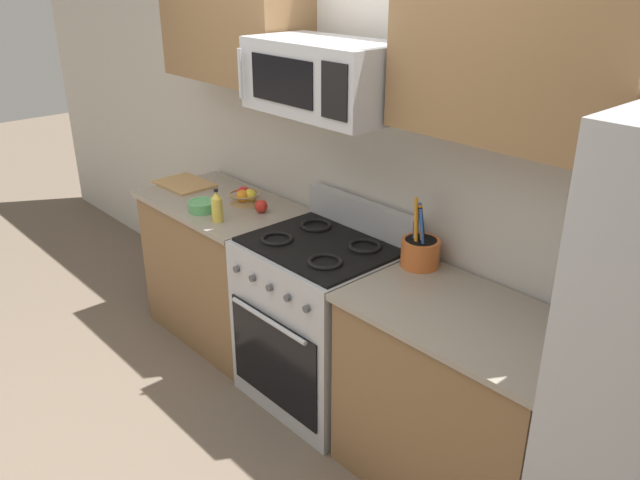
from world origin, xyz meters
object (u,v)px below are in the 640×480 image
cutting_board (184,184)px  bottle_oil (217,207)px  range_oven (320,321)px  utensil_crock (420,251)px  fruit_basket (245,197)px  microwave (325,77)px  prep_bowl (202,206)px  apple_loose (261,206)px

cutting_board → bottle_oil: bearing=-15.9°
range_oven → utensil_crock: bearing=22.9°
fruit_basket → cutting_board: 0.55m
bottle_oil → fruit_basket: bearing=114.2°
range_oven → microwave: size_ratio=1.42×
fruit_basket → microwave: bearing=-4.2°
cutting_board → prep_bowl: bearing=-19.3°
fruit_basket → prep_bowl: (-0.06, -0.26, -0.01)m
bottle_oil → prep_bowl: bottle_oil is taller
utensil_crock → apple_loose: bearing=-172.8°
apple_loose → bottle_oil: size_ratio=0.40×
apple_loose → microwave: bearing=-3.9°
utensil_crock → prep_bowl: bearing=-164.0°
microwave → prep_bowl: bearing=-166.4°
apple_loose → prep_bowl: size_ratio=0.46×
utensil_crock → apple_loose: 1.07m
utensil_crock → fruit_basket: utensil_crock is taller
cutting_board → prep_bowl: prep_bowl is taller
prep_bowl → microwave: bearing=13.6°
utensil_crock → apple_loose: utensil_crock is taller
apple_loose → cutting_board: bearing=-174.3°
range_oven → utensil_crock: (0.48, 0.20, 0.51)m
utensil_crock → prep_bowl: size_ratio=2.04×
fruit_basket → apple_loose: (0.18, -0.02, -0.01)m
utensil_crock → cutting_board: (-1.78, -0.21, -0.07)m
microwave → cutting_board: microwave is taller
range_oven → microwave: 1.28m
range_oven → prep_bowl: size_ratio=6.68×
bottle_oil → prep_bowl: (-0.19, 0.02, -0.05)m
cutting_board → utensil_crock: bearing=6.6°
utensil_crock → prep_bowl: 1.36m
range_oven → prep_bowl: range_oven is taller
utensil_crock → prep_bowl: utensil_crock is taller
microwave → utensil_crock: (0.48, 0.17, -0.76)m
utensil_crock → bottle_oil: bearing=-160.4°
microwave → apple_loose: size_ratio=10.15×
utensil_crock → apple_loose: size_ratio=4.42×
microwave → fruit_basket: size_ratio=4.09×
apple_loose → cutting_board: 0.73m
range_oven → utensil_crock: utensil_crock is taller
apple_loose → prep_bowl: apple_loose is taller
fruit_basket → bottle_oil: (0.13, -0.28, 0.04)m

